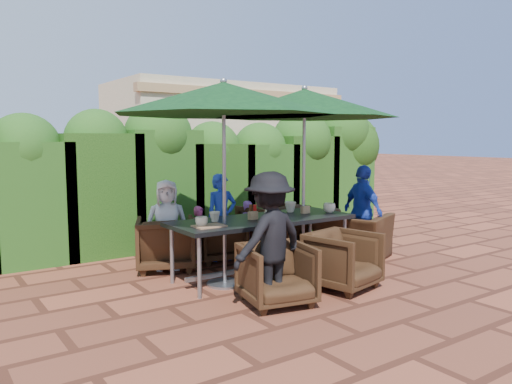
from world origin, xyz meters
TOP-DOWN VIEW (x-y plane):
  - ground at (0.00, 0.00)m, footprint 80.00×80.00m
  - dining_table at (-0.16, -0.14)m, footprint 2.41×0.90m
  - umbrella_left at (-0.77, -0.21)m, footprint 2.60×2.60m
  - umbrella_right at (0.53, -0.11)m, footprint 2.47×2.47m
  - chair_far_left at (-1.05, 0.87)m, footprint 0.98×0.95m
  - chair_far_mid at (-0.21, 0.88)m, footprint 0.78×0.75m
  - chair_far_right at (0.67, 0.78)m, footprint 0.96×0.92m
  - chair_near_left at (-0.69, -1.13)m, footprint 0.82×0.79m
  - chair_near_right at (0.30, -1.11)m, footprint 0.85×0.81m
  - chair_end_right at (1.51, -0.08)m, footprint 0.99×1.18m
  - adult_far_left at (-1.03, 0.88)m, footprint 0.68×0.54m
  - adult_far_mid at (-0.17, 0.88)m, footprint 0.49×0.41m
  - adult_far_right at (0.72, 0.80)m, footprint 0.62×0.43m
  - adult_near_left at (-0.75, -1.08)m, footprint 0.96×0.56m
  - adult_end_right at (1.67, -0.12)m, footprint 0.50×0.85m
  - child_left at (-0.49, 0.95)m, footprint 0.32×0.28m
  - child_right at (0.29, 0.86)m, footprint 0.34×0.30m
  - pedestrian_a at (1.42, 4.22)m, footprint 1.88×1.34m
  - pedestrian_b at (2.37, 4.40)m, footprint 0.94×0.72m
  - pedestrian_c at (3.21, 4.21)m, footprint 1.18×0.81m
  - cup_a at (-1.10, -0.23)m, footprint 0.15×0.15m
  - cup_b at (-0.80, -0.02)m, footprint 0.13×0.13m
  - cup_c at (-0.19, -0.35)m, footprint 0.17×0.17m
  - cup_d at (0.44, 0.06)m, footprint 0.16×0.16m
  - cup_e at (0.85, -0.28)m, footprint 0.17×0.17m
  - ketchup_bottle at (-0.24, -0.07)m, footprint 0.04×0.04m
  - sauce_bottle at (-0.27, -0.02)m, footprint 0.04×0.04m
  - serving_tray at (-1.03, -0.28)m, footprint 0.35×0.25m
  - number_block_left at (-0.33, -0.15)m, footprint 0.12×0.06m
  - number_block_right at (0.54, -0.13)m, footprint 0.12×0.06m
  - hedge_wall at (-0.07, 2.32)m, footprint 9.10×1.60m
  - building at (3.50, 6.99)m, footprint 6.20×3.08m

SIDE VIEW (x-z plane):
  - ground at x=0.00m, z-range 0.00..0.00m
  - chair_far_mid at x=-0.21m, z-range 0.00..0.69m
  - chair_near_left at x=-0.69m, z-range 0.00..0.72m
  - chair_near_right at x=0.30m, z-range 0.00..0.74m
  - chair_far_left at x=-1.05m, z-range 0.00..0.78m
  - child_left at x=-0.49m, z-range 0.00..0.81m
  - child_right at x=0.29m, z-range 0.00..0.83m
  - chair_far_right at x=0.67m, z-range 0.00..0.85m
  - chair_end_right at x=1.51m, z-range 0.00..0.88m
  - adult_far_right at x=0.72m, z-range 0.00..1.19m
  - adult_far_left at x=-1.03m, z-range 0.00..1.21m
  - adult_far_mid at x=-0.17m, z-range 0.00..1.25m
  - dining_table at x=-0.16m, z-range 0.30..1.05m
  - adult_end_right at x=1.67m, z-range 0.00..1.37m
  - adult_near_left at x=-0.75m, z-range 0.00..1.42m
  - serving_tray at x=-1.03m, z-range 0.75..0.77m
  - number_block_left at x=-0.33m, z-range 0.75..0.85m
  - number_block_right at x=0.54m, z-range 0.75..0.85m
  - cup_a at x=-1.10m, z-range 0.75..0.87m
  - cup_b at x=-0.80m, z-range 0.75..0.87m
  - cup_e at x=0.85m, z-range 0.75..0.88m
  - cup_c at x=-0.19m, z-range 0.75..0.89m
  - cup_d at x=0.44m, z-range 0.75..0.90m
  - ketchup_bottle at x=-0.24m, z-range 0.75..0.92m
  - sauce_bottle at x=-0.27m, z-range 0.75..0.92m
  - pedestrian_c at x=3.21m, z-range 0.00..1.69m
  - pedestrian_b at x=2.37m, z-range 0.00..1.73m
  - pedestrian_a at x=1.42m, z-range 0.00..1.91m
  - hedge_wall at x=-0.07m, z-range 0.06..2.56m
  - building at x=3.50m, z-range 0.01..3.21m
  - umbrella_right at x=0.53m, z-range 0.98..3.44m
  - umbrella_left at x=-0.77m, z-range 0.98..3.44m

